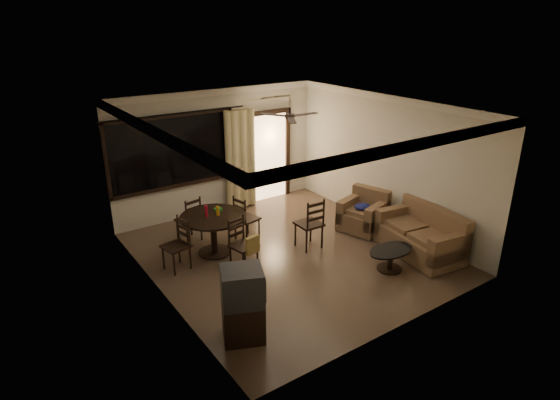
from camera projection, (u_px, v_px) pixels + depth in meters
ground at (289, 254)px, 8.95m from camera, size 5.50×5.50×0.00m
room_shell at (264, 138)px, 9.96m from camera, size 5.50×6.70×5.50m
dining_table at (213, 224)px, 8.78m from camera, size 1.24×1.24×1.00m
dining_chair_west at (177, 255)px, 8.33m from camera, size 0.50×0.50×0.95m
dining_chair_east at (247, 226)px, 9.46m from camera, size 0.50×0.50×0.95m
dining_chair_south at (244, 253)px, 8.33m from camera, size 0.50×0.54×0.95m
dining_chair_north at (190, 227)px, 9.40m from camera, size 0.50×0.50×0.95m
tv_cabinet at (243, 304)px, 6.44m from camera, size 0.72×0.69×1.09m
sofa at (422, 236)px, 8.86m from camera, size 1.12×1.77×0.89m
armchair at (364, 214)px, 9.89m from camera, size 1.04×1.04×0.84m
coffee_table at (390, 256)px, 8.31m from camera, size 0.91×0.54×0.40m
side_chair at (309, 233)px, 9.11m from camera, size 0.47×0.47×1.04m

